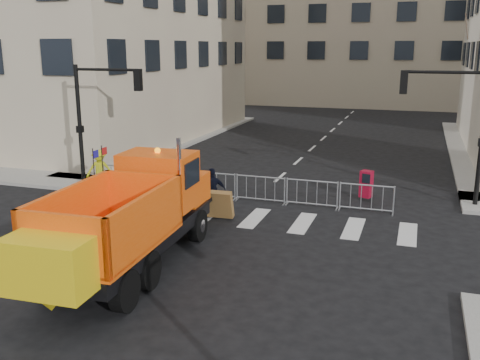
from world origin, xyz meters
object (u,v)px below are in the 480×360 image
(plow_truck, at_px, (129,216))
(cop_a, at_px, (187,200))
(worker, at_px, (100,170))
(newspaper_box, at_px, (366,184))
(cop_b, at_px, (201,195))
(cop_c, at_px, (213,191))

(plow_truck, height_order, cop_a, plow_truck)
(worker, xyz_separation_m, newspaper_box, (10.99, 2.38, -0.32))
(cop_a, relative_size, newspaper_box, 1.55)
(cop_a, xyz_separation_m, worker, (-5.24, 2.58, 0.16))
(cop_b, xyz_separation_m, worker, (-5.41, 1.68, 0.19))
(cop_c, height_order, newspaper_box, cop_c)
(cop_b, bearing_deg, newspaper_box, -118.73)
(plow_truck, bearing_deg, cop_c, -5.21)
(cop_b, relative_size, newspaper_box, 1.50)
(cop_b, xyz_separation_m, newspaper_box, (5.58, 4.07, -0.12))
(cop_a, relative_size, cop_b, 1.04)
(cop_a, height_order, worker, worker)
(newspaper_box, bearing_deg, cop_a, -120.87)
(plow_truck, distance_m, newspaper_box, 10.85)
(plow_truck, distance_m, cop_a, 4.37)
(cop_c, distance_m, worker, 5.82)
(plow_truck, height_order, newspaper_box, plow_truck)
(plow_truck, relative_size, cop_c, 5.37)
(plow_truck, bearing_deg, cop_b, -2.39)
(plow_truck, xyz_separation_m, cop_a, (-0.19, 4.30, -0.75))
(cop_c, xyz_separation_m, worker, (-5.68, 1.24, 0.14))
(cop_a, xyz_separation_m, cop_c, (0.45, 1.34, 0.02))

